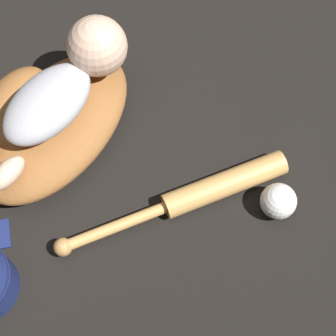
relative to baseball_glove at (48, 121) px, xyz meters
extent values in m
plane|color=black|center=(-0.04, -0.05, -0.04)|extent=(6.00, 6.00, 0.00)
ellipsoid|color=#935B2D|center=(0.01, -0.02, 0.00)|extent=(0.43, 0.35, 0.09)
ellipsoid|color=#935B2D|center=(-0.04, 0.08, 0.00)|extent=(0.20, 0.16, 0.09)
ellipsoid|color=#B2B2B7|center=(0.01, -0.02, 0.08)|extent=(0.23, 0.18, 0.07)
sphere|color=beige|center=(0.14, 0.03, 0.10)|extent=(0.12, 0.12, 0.12)
ellipsoid|color=beige|center=(-0.12, -0.09, 0.06)|extent=(0.09, 0.06, 0.04)
cylinder|color=tan|center=(0.22, -0.29, -0.02)|extent=(0.25, 0.09, 0.05)
cylinder|color=tan|center=(0.00, -0.25, -0.02)|extent=(0.20, 0.06, 0.02)
sphere|color=#B68649|center=(-0.10, -0.24, -0.02)|extent=(0.03, 0.03, 0.03)
sphere|color=white|center=(0.28, -0.38, -0.01)|extent=(0.07, 0.07, 0.07)
camera|label=1|loc=(-0.09, -0.59, 0.96)|focal=60.00mm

